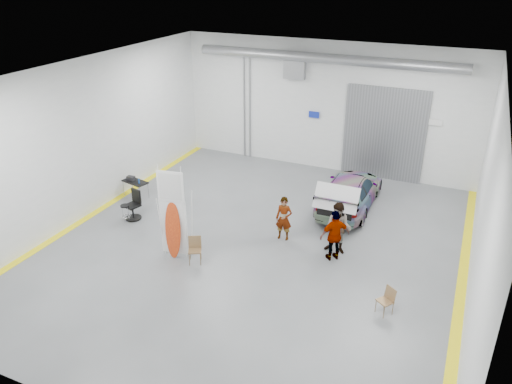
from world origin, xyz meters
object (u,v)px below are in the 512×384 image
at_px(sedan_car, 350,191).
at_px(work_table, 134,181).
at_px(person_b, 338,228).
at_px(surfboard_display, 172,221).
at_px(office_chair, 134,206).
at_px(shop_stool, 126,213).
at_px(folding_chair_far, 384,306).
at_px(person_a, 284,218).
at_px(folding_chair_near, 195,255).
at_px(person_c, 335,235).

distance_m(sedan_car, work_table, 8.99).
height_order(person_b, work_table, person_b).
bearing_deg(surfboard_display, work_table, 131.41).
height_order(work_table, office_chair, office_chair).
bearing_deg(shop_stool, surfboard_display, -24.09).
xyz_separation_m(surfboard_display, shop_stool, (-3.03, 1.36, -1.00)).
bearing_deg(shop_stool, sedan_car, 32.17).
relative_size(folding_chair_far, office_chair, 0.71).
height_order(person_b, surfboard_display, surfboard_display).
distance_m(folding_chair_far, office_chair, 10.19).
bearing_deg(sedan_car, person_a, 66.21).
height_order(person_b, folding_chair_near, person_b).
distance_m(person_b, folding_chair_near, 4.90).
xyz_separation_m(sedan_car, folding_chair_far, (2.63, -6.23, -0.44)).
bearing_deg(folding_chair_near, folding_chair_far, -28.32).
xyz_separation_m(person_b, surfboard_display, (-4.99, -2.51, 0.41)).
relative_size(person_b, shop_stool, 2.68).
xyz_separation_m(surfboard_display, folding_chair_near, (0.86, -0.04, -1.07)).
bearing_deg(sedan_car, folding_chair_far, 112.54).
bearing_deg(person_b, surfboard_display, -152.40).
bearing_deg(office_chair, shop_stool, -96.32).
bearing_deg(person_c, surfboard_display, -19.27).
relative_size(person_b, surfboard_display, 0.56).
bearing_deg(surfboard_display, sedan_car, 44.41).
relative_size(folding_chair_near, work_table, 0.73).
distance_m(person_a, folding_chair_far, 5.00).
relative_size(sedan_car, surfboard_display, 1.45).
bearing_deg(folding_chair_far, person_c, 170.33).
xyz_separation_m(work_table, office_chair, (1.17, -1.64, -0.20)).
relative_size(work_table, office_chair, 1.05).
bearing_deg(shop_stool, work_table, 117.50).
height_order(person_a, folding_chair_far, person_a).
bearing_deg(shop_stool, folding_chair_far, -8.40).
height_order(folding_chair_far, office_chair, office_chair).
bearing_deg(sedan_car, surfboard_display, 53.25).
relative_size(person_a, office_chair, 1.41).
relative_size(shop_stool, office_chair, 0.60).
bearing_deg(folding_chair_near, surfboard_display, 150.04).
bearing_deg(person_c, work_table, -49.63).
xyz_separation_m(folding_chair_far, shop_stool, (-10.15, 1.50, 0.09)).
bearing_deg(folding_chair_near, person_a, 23.94).
relative_size(sedan_car, person_c, 2.67).
bearing_deg(work_table, sedan_car, 17.80).
height_order(folding_chair_near, work_table, work_table).
distance_m(surfboard_display, shop_stool, 3.47).
distance_m(sedan_car, shop_stool, 8.89).
bearing_deg(folding_chair_far, person_a, -177.44).
relative_size(person_b, folding_chair_far, 2.26).
bearing_deg(folding_chair_far, folding_chair_near, -144.80).
relative_size(sedan_car, shop_stool, 6.93).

